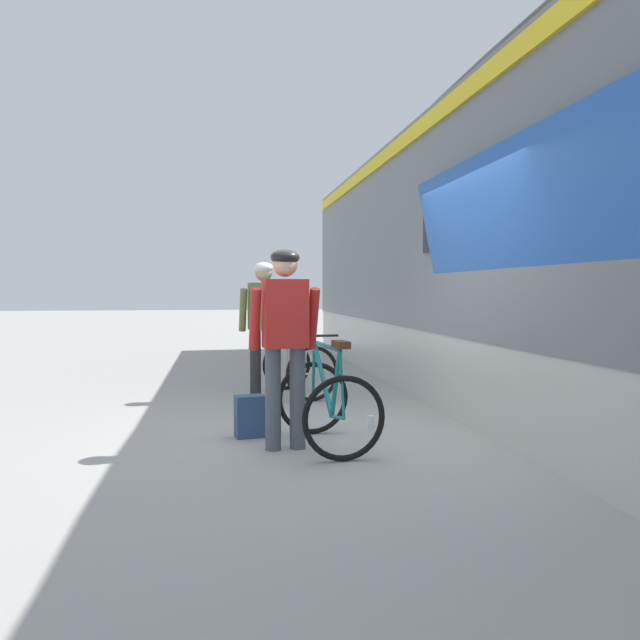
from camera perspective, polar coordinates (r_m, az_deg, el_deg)
The scene contains 7 objects.
ground_plane at distance 6.11m, azimuth 2.39°, elevation -10.59°, with size 80.00×80.00×0.00m, color #A09E99.
cyclist_near_in_olive at distance 8.14m, azimuth -5.09°, elevation 0.23°, with size 0.63×0.35×1.76m.
cyclist_far_in_red at distance 5.55m, azimuth -3.16°, elevation -0.92°, with size 0.63×0.35×1.76m.
bicycle_near_silver at distance 8.45m, azimuth -1.90°, elevation -4.11°, with size 0.92×1.20×0.99m.
bicycle_far_teal at distance 5.70m, azimuth 0.67°, elevation -7.42°, with size 0.82×1.14×0.99m.
backpack_on_platform at distance 6.15m, azimuth -6.32°, elevation -8.61°, with size 0.28×0.18×0.40m, color navy.
water_bottle_near_the_bikes at distance 6.03m, azimuth 4.61°, elevation -9.66°, with size 0.07×0.07×0.23m, color silver.
Camera 1 is at (-1.19, -5.83, 1.40)m, focal length 35.52 mm.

